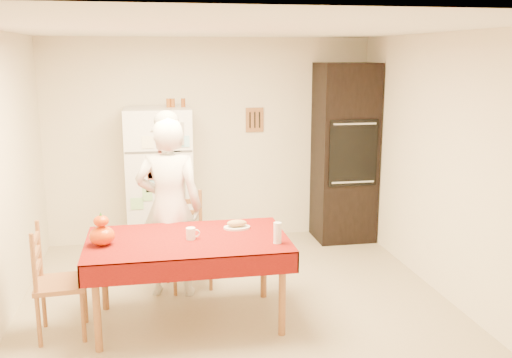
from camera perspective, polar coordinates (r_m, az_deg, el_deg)
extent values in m
plane|color=tan|center=(5.31, -1.64, -13.27)|extent=(4.50, 4.50, 0.00)
cube|color=beige|center=(7.10, -4.55, 3.84)|extent=(4.00, 0.02, 2.50)
cube|color=beige|center=(2.79, 5.57, -9.64)|extent=(4.00, 0.02, 2.50)
cube|color=beige|center=(5.56, 19.09, 0.85)|extent=(0.02, 4.50, 2.50)
cube|color=white|center=(4.79, -1.82, 14.82)|extent=(4.00, 4.50, 0.02)
cube|color=brown|center=(7.13, -0.15, 5.94)|extent=(0.22, 0.02, 0.30)
cube|color=white|center=(6.77, -9.63, -0.16)|extent=(0.75, 0.70, 1.70)
cube|color=silver|center=(6.31, -7.37, 4.55)|extent=(0.03, 0.03, 0.25)
cube|color=silver|center=(6.45, -7.19, -2.07)|extent=(0.03, 0.03, 0.60)
cube|color=black|center=(7.17, 8.84, 2.60)|extent=(0.70, 0.60, 2.20)
cube|color=black|center=(6.87, 9.70, 2.58)|extent=(0.59, 0.02, 0.80)
cylinder|color=brown|center=(4.71, -15.64, -12.44)|extent=(0.06, 0.06, 0.71)
cylinder|color=brown|center=(5.42, -14.95, -9.03)|extent=(0.06, 0.06, 0.71)
cylinder|color=brown|center=(4.79, 2.63, -11.51)|extent=(0.06, 0.06, 0.71)
cylinder|color=brown|center=(5.50, 0.76, -8.29)|extent=(0.06, 0.06, 0.71)
cube|color=brown|center=(4.92, -6.85, -6.27)|extent=(1.60, 0.90, 0.04)
cube|color=#570409|center=(4.91, -6.86, -5.99)|extent=(1.70, 1.00, 0.01)
cylinder|color=brown|center=(5.64, -8.11, -9.43)|extent=(0.04, 0.04, 0.43)
cylinder|color=brown|center=(5.95, -8.86, -8.27)|extent=(0.04, 0.04, 0.43)
cylinder|color=brown|center=(5.72, -4.55, -9.01)|extent=(0.04, 0.04, 0.43)
cylinder|color=brown|center=(6.02, -5.48, -7.90)|extent=(0.04, 0.04, 0.43)
cube|color=brown|center=(5.75, -6.81, -6.45)|extent=(0.48, 0.47, 0.04)
cube|color=brown|center=(5.83, -7.28, -3.62)|extent=(0.36, 0.09, 0.50)
cylinder|color=brown|center=(4.94, -16.89, -13.10)|extent=(0.04, 0.04, 0.43)
cylinder|color=brown|center=(4.97, -20.90, -13.22)|extent=(0.04, 0.04, 0.43)
cylinder|color=brown|center=(5.27, -16.71, -11.44)|extent=(0.04, 0.04, 0.43)
cylinder|color=brown|center=(5.30, -20.46, -11.57)|extent=(0.04, 0.04, 0.43)
cube|color=brown|center=(5.03, -18.93, -9.87)|extent=(0.42, 0.44, 0.04)
cube|color=brown|center=(4.96, -21.10, -7.25)|extent=(0.05, 0.36, 0.50)
imported|color=silver|center=(5.49, -8.67, -2.86)|extent=(0.70, 0.53, 1.74)
cylinder|color=white|center=(4.87, -6.54, -5.44)|extent=(0.08, 0.08, 0.10)
ellipsoid|color=red|center=(4.86, -15.15, -5.50)|extent=(0.21, 0.21, 0.16)
ellipsoid|color=#E23E05|center=(4.82, -15.24, -4.08)|extent=(0.12, 0.12, 0.09)
cylinder|color=white|center=(4.74, 2.16, -5.40)|extent=(0.07, 0.07, 0.18)
cylinder|color=silver|center=(5.14, -1.92, -4.87)|extent=(0.24, 0.24, 0.02)
ellipsoid|color=#9A714C|center=(5.13, -1.93, -4.44)|extent=(0.18, 0.10, 0.06)
cylinder|color=#98511B|center=(6.69, -8.75, 7.53)|extent=(0.05, 0.05, 0.10)
cylinder|color=brown|center=(6.69, -8.33, 7.54)|extent=(0.05, 0.05, 0.10)
cylinder|color=brown|center=(6.69, -7.29, 7.58)|extent=(0.05, 0.05, 0.10)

